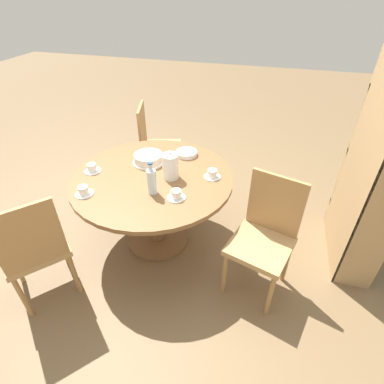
% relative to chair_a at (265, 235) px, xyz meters
% --- Properties ---
extents(ground_plane, '(14.00, 14.00, 0.00)m').
position_rel_chair_a_xyz_m(ground_plane, '(-0.22, -0.95, -0.50)').
color(ground_plane, brown).
extents(dining_table, '(1.31, 1.31, 0.71)m').
position_rel_chair_a_xyz_m(dining_table, '(-0.22, -0.95, 0.07)').
color(dining_table, brown).
rests_on(dining_table, ground_plane).
extents(chair_a, '(0.52, 0.52, 0.94)m').
position_rel_chair_a_xyz_m(chair_a, '(0.00, 0.00, 0.00)').
color(chair_a, '#A87A47').
rests_on(chair_a, ground_plane).
extents(chair_b, '(0.52, 0.52, 0.94)m').
position_rel_chair_a_xyz_m(chair_b, '(-1.13, -1.29, 0.00)').
color(chair_b, '#A87A47').
rests_on(chair_b, ground_plane).
extents(chair_c, '(0.59, 0.59, 0.94)m').
position_rel_chair_a_xyz_m(chair_c, '(0.56, -1.53, 0.00)').
color(chair_c, '#A87A47').
rests_on(chair_c, ground_plane).
extents(bookshelf, '(0.81, 0.28, 1.64)m').
position_rel_chair_a_xyz_m(bookshelf, '(-0.53, 0.71, 0.30)').
color(bookshelf, tan).
rests_on(bookshelf, ground_plane).
extents(coffee_pot, '(0.13, 0.13, 0.24)m').
position_rel_chair_a_xyz_m(coffee_pot, '(-0.24, -0.79, 0.32)').
color(coffee_pot, white).
rests_on(coffee_pot, dining_table).
extents(water_bottle, '(0.07, 0.07, 0.26)m').
position_rel_chair_a_xyz_m(water_bottle, '(-0.01, -0.86, 0.32)').
color(water_bottle, silver).
rests_on(water_bottle, dining_table).
extents(cake_main, '(0.28, 0.28, 0.08)m').
position_rel_chair_a_xyz_m(cake_main, '(-0.42, -1.06, 0.25)').
color(cake_main, white).
rests_on(cake_main, dining_table).
extents(cup_a, '(0.14, 0.14, 0.07)m').
position_rel_chair_a_xyz_m(cup_a, '(0.15, -1.34, 0.24)').
color(cup_a, silver).
rests_on(cup_a, dining_table).
extents(cup_b, '(0.14, 0.14, 0.07)m').
position_rel_chair_a_xyz_m(cup_b, '(-0.15, -1.45, 0.24)').
color(cup_b, silver).
rests_on(cup_b, dining_table).
extents(cup_c, '(0.14, 0.14, 0.07)m').
position_rel_chair_a_xyz_m(cup_c, '(-0.33, -0.47, 0.24)').
color(cup_c, silver).
rests_on(cup_c, dining_table).
extents(cup_d, '(0.14, 0.14, 0.07)m').
position_rel_chair_a_xyz_m(cup_d, '(0.01, -0.67, 0.24)').
color(cup_d, silver).
rests_on(cup_d, dining_table).
extents(plate_stack, '(0.19, 0.19, 0.04)m').
position_rel_chair_a_xyz_m(plate_stack, '(-0.63, -0.77, 0.23)').
color(plate_stack, white).
rests_on(plate_stack, dining_table).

